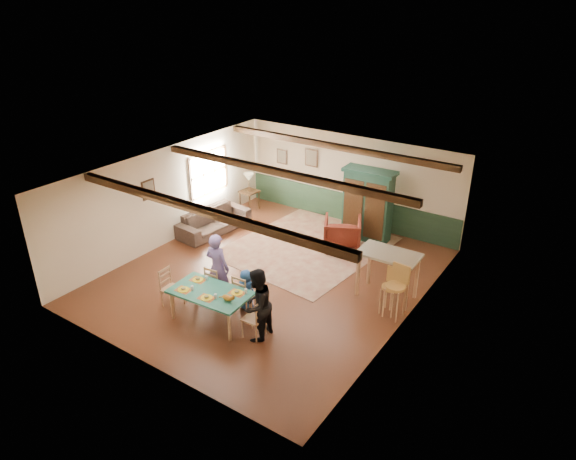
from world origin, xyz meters
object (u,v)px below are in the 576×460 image
Objects in this scene: dining_chair_far_right at (244,292)px; bar_stool_right at (395,292)px; table_lamp at (249,182)px; armoire at (368,205)px; dining_chair_end_left at (172,288)px; dining_chair_end_right at (254,317)px; person_child at (246,289)px; person_woman at (257,305)px; counter_table at (387,275)px; dining_chair_far_left at (216,283)px; cat at (227,297)px; dining_table at (211,306)px; sofa at (214,221)px; end_table at (250,200)px; armchair at (342,234)px; bar_stool_left at (390,292)px; person_man at (218,267)px.

bar_stool_right is at bearing -154.04° from dining_chair_far_right.
table_lamp is 6.95m from bar_stool_right.
dining_chair_end_left is at bearing -112.35° from armoire.
armoire is 3.88m from bar_stool_right.
dining_chair_far_right and dining_chair_end_left have the same top height.
dining_chair_end_right is 0.95× the size of person_child.
counter_table is (1.53, 2.90, -0.22)m from person_woman.
dining_chair_far_right is at bearing -133.83° from dining_chair_end_right.
cat is at bearing 139.20° from dining_chair_far_left.
dining_table is 6.15m from table_lamp.
person_child is 4.20m from sofa.
dining_chair_far_left is at bearing -132.01° from sofa.
dining_chair_far_right reaches higher than sofa.
person_woman is 0.69× the size of sofa.
person_child is at bearing -52.79° from table_lamp.
armoire is at bearing 125.01° from counter_table.
dining_chair_end_left is at bearing -69.59° from end_table.
person_child is 0.96× the size of armchair.
sofa is at bearing 24.39° from dining_chair_end_left.
dining_table is 4.51m from sofa.
person_woman is at bearing -126.09° from bar_stool_left.
counter_table is (1.75, -2.50, -0.47)m from armoire.
end_table is (-2.66, 4.55, -0.50)m from person_man.
person_child is (1.43, 0.85, 0.03)m from dining_chair_end_left.
cat is (1.62, 0.01, 0.35)m from dining_chair_end_left.
table_lamp reaches higher than cat.
person_child is 3.24m from counter_table.
sofa is at bearing -42.31° from person_child.
dining_chair_end_left is at bearing 24.92° from dining_chair_far_right.
person_man is 1.35× the size of bar_stool_right.
dining_chair_end_left is at bearing -146.62° from bar_stool_left.
person_man is (-0.00, 0.08, 0.37)m from dining_chair_far_left.
person_woman is at bearing 90.00° from dining_chair_end_right.
end_table is at bearing 0.00° from table_lamp.
dining_chair_end_left is at bearing -146.52° from sofa.
counter_table is at bearing 148.65° from person_woman.
person_woman reaches higher than person_child.
cat is 0.34× the size of armchair.
cat is at bearing 60.55° from armchair.
person_child is 0.70× the size of counter_table.
armoire is at bearing 2.60° from end_table.
cat is (0.95, -0.72, 0.35)m from dining_chair_far_left.
person_woman is 6.75m from table_lamp.
cat is 0.28× the size of bar_stool_right.
dining_chair_end_right reaches higher than dining_table.
person_child is 0.93m from cat.
armoire is at bearing 79.97° from dining_table.
dining_table is 4.04m from counter_table.
counter_table is (1.62, 2.91, 0.12)m from dining_chair_end_right.
person_man is at bearing -59.70° from end_table.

